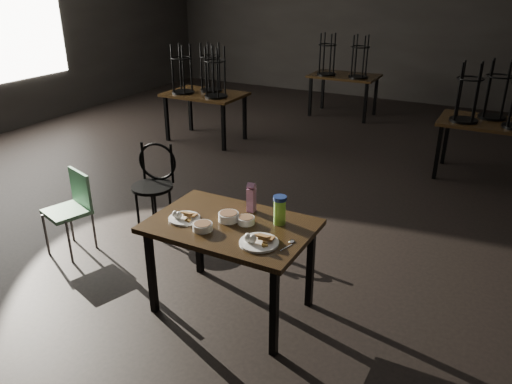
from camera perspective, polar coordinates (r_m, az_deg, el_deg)
The scene contains 14 objects.
main_table at distance 3.72m, azimuth -2.90°, elevation -4.71°, with size 1.20×0.80×0.75m.
plate_left at distance 3.77m, azimuth -8.25°, elevation -2.81°, with size 0.24×0.24×0.08m.
plate_right at distance 3.40m, azimuth 0.28°, elevation -5.58°, with size 0.27×0.27×0.09m.
bowl_near at distance 3.72m, azimuth -3.16°, elevation -2.81°, with size 0.15×0.15×0.06m.
bowl_far at distance 3.67m, azimuth -1.14°, elevation -3.23°, with size 0.13×0.13×0.05m.
bowl_big at distance 3.60m, azimuth -6.12°, elevation -3.93°, with size 0.14×0.14×0.05m.
juice_carton at distance 3.82m, azimuth -0.54°, elevation -0.71°, with size 0.06×0.06×0.24m.
water_bottle at distance 3.63m, azimuth 2.72°, elevation -2.04°, with size 0.12×0.12×0.22m.
spoon at distance 3.44m, azimuth 4.02°, elevation -5.74°, with size 0.05×0.18×0.01m.
bentwood_chair at distance 5.17m, azimuth -11.53°, elevation 1.41°, with size 0.45×0.45×0.88m.
school_chair at distance 4.94m, azimuth -20.26°, elevation -1.37°, with size 0.45×0.45×0.78m.
bg_table_left at distance 7.85m, azimuth -5.93°, elevation 11.36°, with size 1.20×0.80×1.48m.
bg_table_right at distance 6.89m, azimuth 25.24°, elevation 7.50°, with size 1.20×0.80×1.48m.
bg_table_far at distance 9.40m, azimuth 10.01°, elevation 13.02°, with size 1.20×0.80×1.48m.
Camera 1 is at (2.49, -4.53, 2.44)m, focal length 35.00 mm.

